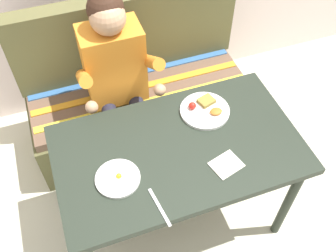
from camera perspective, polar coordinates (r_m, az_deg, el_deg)
ground_plane at (r=2.50m, az=1.19°, el=-13.12°), size 8.00×8.00×0.00m
table at (r=1.94m, az=1.50°, el=-4.59°), size 1.20×0.70×0.73m
couch at (r=2.65m, az=-4.49°, el=4.30°), size 1.44×0.56×1.00m
person at (r=2.22m, az=-7.54°, el=7.61°), size 0.45×0.61×1.21m
plate_breakfast at (r=2.02m, az=5.47°, el=2.43°), size 0.26×0.26×0.05m
plate_eggs at (r=1.78m, az=-7.44°, el=-7.66°), size 0.21×0.21×0.04m
napkin at (r=1.83m, az=8.62°, el=-5.67°), size 0.16×0.15×0.01m
knife at (r=1.70m, az=-1.26°, el=-11.90°), size 0.04×0.20×0.00m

